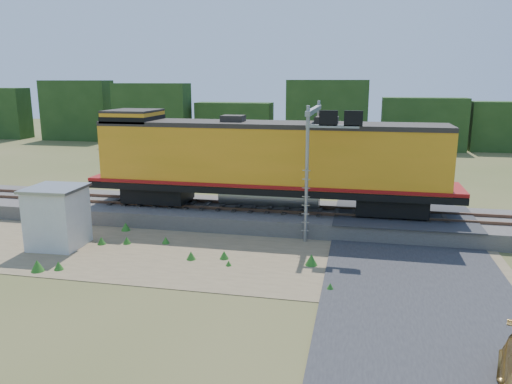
# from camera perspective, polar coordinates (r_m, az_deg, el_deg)

# --- Properties ---
(ground) EXTENTS (140.00, 140.00, 0.00)m
(ground) POSITION_cam_1_polar(r_m,az_deg,el_deg) (21.76, -1.27, -7.91)
(ground) COLOR #475123
(ground) RESTS_ON ground
(ballast) EXTENTS (70.00, 5.00, 0.80)m
(ballast) POSITION_cam_1_polar(r_m,az_deg,el_deg) (27.23, 1.61, -2.76)
(ballast) COLOR slate
(ballast) RESTS_ON ground
(rails) EXTENTS (70.00, 1.54, 0.16)m
(rails) POSITION_cam_1_polar(r_m,az_deg,el_deg) (27.10, 1.62, -1.78)
(rails) COLOR brown
(rails) RESTS_ON ballast
(dirt_shoulder) EXTENTS (26.00, 8.00, 0.03)m
(dirt_shoulder) POSITION_cam_1_polar(r_m,az_deg,el_deg) (22.72, -5.94, -7.03)
(dirt_shoulder) COLOR #8C7754
(dirt_shoulder) RESTS_ON ground
(road) EXTENTS (7.00, 66.00, 0.86)m
(road) POSITION_cam_1_polar(r_m,az_deg,el_deg) (22.03, 17.40, -8.00)
(road) COLOR #38383A
(road) RESTS_ON ground
(tree_line_north) EXTENTS (130.00, 3.00, 6.50)m
(tree_line_north) POSITION_cam_1_polar(r_m,az_deg,el_deg) (58.19, 7.38, 8.08)
(tree_line_north) COLOR #1E3B15
(tree_line_north) RESTS_ON ground
(weed_clumps) EXTENTS (15.00, 6.20, 0.56)m
(weed_clumps) POSITION_cam_1_polar(r_m,az_deg,el_deg) (22.86, -9.85, -7.07)
(weed_clumps) COLOR #2D7020
(weed_clumps) RESTS_ON ground
(locomotive) EXTENTS (19.70, 3.00, 5.08)m
(locomotive) POSITION_cam_1_polar(r_m,az_deg,el_deg) (26.64, 0.92, 3.65)
(locomotive) COLOR black
(locomotive) RESTS_ON rails
(shed) EXTENTS (2.52, 2.52, 2.87)m
(shed) POSITION_cam_1_polar(r_m,az_deg,el_deg) (24.91, -21.76, -2.64)
(shed) COLOR silver
(shed) RESTS_ON ground
(signal_gantry) EXTENTS (2.58, 6.20, 6.52)m
(signal_gantry) POSITION_cam_1_polar(r_m,az_deg,el_deg) (25.41, 7.16, 6.43)
(signal_gantry) COLOR gray
(signal_gantry) RESTS_ON ground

